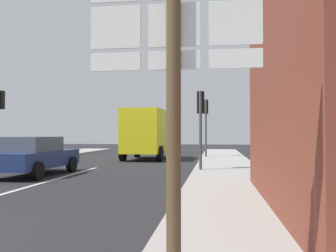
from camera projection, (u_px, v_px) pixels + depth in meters
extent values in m
plane|color=#232326|center=(80.00, 172.00, 14.50)|extent=(80.00, 80.00, 0.00)
cube|color=#9E9B96|center=(230.00, 179.00, 11.73)|extent=(2.76, 44.00, 0.14)
cube|color=silver|center=(29.00, 187.00, 10.53)|extent=(0.16, 12.00, 0.01)
cube|color=navy|center=(35.00, 159.00, 13.53)|extent=(1.89, 4.26, 0.60)
cube|color=#47515B|center=(31.00, 144.00, 13.30)|extent=(1.62, 2.15, 0.55)
cylinder|color=black|center=(33.00, 164.00, 15.00)|extent=(0.24, 0.65, 0.64)
cylinder|color=black|center=(72.00, 164.00, 14.71)|extent=(0.24, 0.65, 0.64)
cylinder|color=black|center=(37.00, 171.00, 12.05)|extent=(0.24, 0.65, 0.64)
cube|color=yellow|center=(145.00, 131.00, 21.43)|extent=(2.32, 3.77, 2.60)
cube|color=yellow|center=(153.00, 136.00, 23.89)|extent=(2.13, 1.37, 2.00)
cube|color=#47515B|center=(154.00, 124.00, 23.96)|extent=(1.76, 0.16, 0.70)
cylinder|color=black|center=(137.00, 151.00, 24.00)|extent=(0.31, 0.91, 0.90)
cylinder|color=black|center=(169.00, 151.00, 23.64)|extent=(0.31, 0.91, 0.90)
cylinder|color=black|center=(123.00, 153.00, 20.64)|extent=(0.31, 0.91, 0.90)
cylinder|color=black|center=(160.00, 154.00, 20.28)|extent=(0.31, 0.91, 0.90)
cylinder|color=brown|center=(174.00, 131.00, 3.34)|extent=(0.14, 0.14, 3.20)
cube|color=white|center=(116.00, 27.00, 3.49)|extent=(0.50, 0.03, 0.42)
cube|color=black|center=(116.00, 28.00, 3.51)|extent=(0.43, 0.01, 0.32)
cube|color=white|center=(115.00, 62.00, 3.48)|extent=(0.50, 0.03, 0.18)
cube|color=black|center=(116.00, 62.00, 3.50)|extent=(0.43, 0.01, 0.13)
cube|color=white|center=(174.00, 25.00, 3.41)|extent=(0.50, 0.03, 0.42)
cube|color=black|center=(174.00, 26.00, 3.43)|extent=(0.43, 0.01, 0.32)
cube|color=white|center=(174.00, 60.00, 3.41)|extent=(0.50, 0.03, 0.18)
cube|color=black|center=(174.00, 61.00, 3.43)|extent=(0.43, 0.01, 0.13)
cube|color=white|center=(235.00, 23.00, 3.34)|extent=(0.50, 0.03, 0.42)
cube|color=black|center=(235.00, 23.00, 3.36)|extent=(0.43, 0.01, 0.32)
cube|color=white|center=(236.00, 59.00, 3.33)|extent=(0.50, 0.03, 0.18)
cube|color=black|center=(235.00, 59.00, 3.35)|extent=(0.43, 0.01, 0.13)
cylinder|color=#47474C|center=(201.00, 132.00, 14.32)|extent=(0.12, 0.12, 3.32)
cube|color=black|center=(201.00, 102.00, 14.55)|extent=(0.30, 0.28, 0.90)
sphere|color=#360303|center=(201.00, 96.00, 14.69)|extent=(0.18, 0.18, 0.18)
sphere|color=orange|center=(201.00, 103.00, 14.69)|extent=(0.18, 0.18, 0.18)
sphere|color=black|center=(201.00, 110.00, 14.68)|extent=(0.18, 0.18, 0.18)
cube|color=black|center=(1.00, 100.00, 17.35)|extent=(0.30, 0.28, 0.90)
sphere|color=#360303|center=(2.00, 95.00, 17.50)|extent=(0.18, 0.18, 0.18)
sphere|color=orange|center=(2.00, 100.00, 17.49)|extent=(0.18, 0.18, 0.18)
sphere|color=black|center=(2.00, 106.00, 17.49)|extent=(0.18, 0.18, 0.18)
cylinder|color=#47474C|center=(206.00, 129.00, 22.54)|extent=(0.12, 0.12, 3.77)
cube|color=black|center=(206.00, 107.00, 22.77)|extent=(0.30, 0.28, 0.90)
sphere|color=#360303|center=(206.00, 103.00, 22.92)|extent=(0.18, 0.18, 0.18)
sphere|color=orange|center=(206.00, 107.00, 22.91)|extent=(0.18, 0.18, 0.18)
sphere|color=black|center=(206.00, 111.00, 22.90)|extent=(0.18, 0.18, 0.18)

